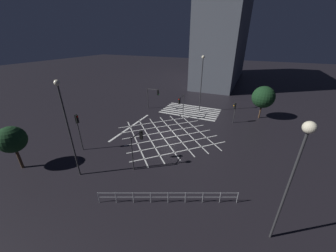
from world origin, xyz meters
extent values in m
plane|color=black|center=(0.00, 0.00, 0.00)|extent=(200.00, 200.00, 0.00)
cube|color=silver|center=(0.00, -7.12, 0.00)|extent=(9.91, 0.50, 0.01)
cube|color=silver|center=(0.00, -8.02, 0.00)|extent=(9.91, 0.50, 0.01)
cube|color=silver|center=(0.00, -8.92, 0.00)|extent=(9.91, 0.50, 0.01)
cube|color=silver|center=(0.00, -9.82, 0.00)|extent=(9.91, 0.50, 0.01)
cube|color=silver|center=(0.00, -10.72, 0.00)|extent=(9.91, 0.50, 0.01)
cube|color=silver|center=(0.00, -11.62, 0.00)|extent=(9.91, 0.50, 0.01)
cube|color=silver|center=(0.00, -12.52, 0.00)|extent=(9.91, 0.50, 0.01)
cube|color=silver|center=(3.11, -3.11, 0.00)|extent=(8.66, 8.66, 0.01)
cube|color=silver|center=(-3.11, -3.11, 0.00)|extent=(8.66, 8.66, 0.01)
cube|color=silver|center=(1.87, -1.87, 0.00)|extent=(8.66, 8.66, 0.01)
cube|color=silver|center=(-1.87, -1.87, 0.00)|extent=(8.66, 8.66, 0.01)
cube|color=silver|center=(0.62, -0.62, 0.00)|extent=(8.66, 8.66, 0.01)
cube|color=silver|center=(-0.62, -0.62, 0.00)|extent=(8.66, 8.66, 0.01)
cube|color=silver|center=(-0.62, 0.62, 0.00)|extent=(8.66, 8.66, 0.01)
cube|color=silver|center=(0.62, 0.62, 0.00)|extent=(8.66, 8.66, 0.01)
cube|color=silver|center=(-1.87, 1.87, 0.00)|extent=(8.66, 8.66, 0.01)
cube|color=silver|center=(1.87, 1.87, 0.00)|extent=(8.66, 8.66, 0.01)
cube|color=silver|center=(-3.11, 3.11, 0.00)|extent=(8.66, 8.66, 0.01)
cube|color=silver|center=(3.11, 3.11, 0.00)|extent=(8.66, 8.66, 0.01)
cube|color=silver|center=(6.00, 0.00, 0.00)|extent=(0.30, 9.91, 0.01)
cube|color=#4C515B|center=(0.00, -39.13, 13.96)|extent=(10.00, 33.10, 27.91)
cube|color=black|center=(5.03, -53.84, 2.00)|extent=(0.06, 1.40, 1.80)
cube|color=black|center=(5.03, -50.16, 2.00)|extent=(0.06, 1.40, 1.80)
cube|color=black|center=(5.03, -46.48, 2.00)|extent=(0.06, 1.40, 1.80)
cube|color=black|center=(5.03, -42.81, 2.00)|extent=(0.06, 1.40, 1.80)
cube|color=beige|center=(5.03, -39.13, 2.00)|extent=(0.06, 1.40, 1.80)
cube|color=black|center=(5.03, -35.45, 2.00)|extent=(0.06, 1.40, 1.80)
cube|color=black|center=(5.03, -31.77, 2.00)|extent=(0.06, 1.40, 1.80)
cube|color=beige|center=(5.03, -28.09, 2.00)|extent=(0.06, 1.40, 1.80)
cube|color=beige|center=(5.03, -24.42, 2.00)|extent=(0.06, 1.40, 1.80)
cube|color=black|center=(5.03, -53.84, 5.56)|extent=(0.06, 1.40, 1.80)
cube|color=beige|center=(5.03, -50.16, 5.56)|extent=(0.06, 1.40, 1.80)
cube|color=black|center=(5.03, -46.48, 5.56)|extent=(0.06, 1.40, 1.80)
cube|color=beige|center=(5.03, -42.81, 5.56)|extent=(0.06, 1.40, 1.80)
cube|color=beige|center=(5.03, -39.13, 5.56)|extent=(0.06, 1.40, 1.80)
cube|color=black|center=(5.03, -35.45, 5.56)|extent=(0.06, 1.40, 1.80)
cube|color=beige|center=(5.03, -31.77, 5.56)|extent=(0.06, 1.40, 1.80)
cube|color=black|center=(5.03, -28.09, 5.56)|extent=(0.06, 1.40, 1.80)
cube|color=beige|center=(5.03, -24.42, 5.56)|extent=(0.06, 1.40, 1.80)
cube|color=black|center=(5.03, -53.84, 9.12)|extent=(0.06, 1.40, 1.80)
cube|color=black|center=(5.03, -50.16, 9.12)|extent=(0.06, 1.40, 1.80)
cube|color=black|center=(5.03, -46.48, 9.12)|extent=(0.06, 1.40, 1.80)
cube|color=beige|center=(5.03, -42.81, 9.12)|extent=(0.06, 1.40, 1.80)
cube|color=beige|center=(5.03, -39.13, 9.12)|extent=(0.06, 1.40, 1.80)
cube|color=beige|center=(5.03, -35.45, 9.12)|extent=(0.06, 1.40, 1.80)
cube|color=beige|center=(5.03, -31.77, 9.12)|extent=(0.06, 1.40, 1.80)
cube|color=black|center=(5.03, -28.09, 9.12)|extent=(0.06, 1.40, 1.80)
cube|color=beige|center=(5.03, -24.42, 9.12)|extent=(0.06, 1.40, 1.80)
cube|color=black|center=(5.03, -53.84, 12.68)|extent=(0.06, 1.40, 1.80)
cube|color=beige|center=(5.03, -50.16, 12.68)|extent=(0.06, 1.40, 1.80)
cube|color=beige|center=(5.03, -46.48, 12.68)|extent=(0.06, 1.40, 1.80)
cube|color=black|center=(5.03, -42.81, 12.68)|extent=(0.06, 1.40, 1.80)
cube|color=beige|center=(5.03, -39.13, 12.68)|extent=(0.06, 1.40, 1.80)
cube|color=beige|center=(5.03, -35.45, 12.68)|extent=(0.06, 1.40, 1.80)
cube|color=beige|center=(5.03, -31.77, 12.68)|extent=(0.06, 1.40, 1.80)
cube|color=beige|center=(5.03, -28.09, 12.68)|extent=(0.06, 1.40, 1.80)
cube|color=black|center=(5.03, -24.42, 12.68)|extent=(0.06, 1.40, 1.80)
cube|color=beige|center=(5.03, -53.84, 16.24)|extent=(0.06, 1.40, 1.80)
cube|color=black|center=(5.03, -50.16, 16.24)|extent=(0.06, 1.40, 1.80)
cube|color=beige|center=(5.03, -46.48, 16.24)|extent=(0.06, 1.40, 1.80)
cube|color=beige|center=(5.03, -42.81, 16.24)|extent=(0.06, 1.40, 1.80)
cube|color=beige|center=(5.03, -39.13, 16.24)|extent=(0.06, 1.40, 1.80)
cube|color=black|center=(5.03, -35.45, 16.24)|extent=(0.06, 1.40, 1.80)
cube|color=black|center=(5.03, -31.77, 16.24)|extent=(0.06, 1.40, 1.80)
cube|color=black|center=(5.03, -28.09, 16.24)|extent=(0.06, 1.40, 1.80)
cube|color=black|center=(5.03, -24.42, 16.24)|extent=(0.06, 1.40, 1.80)
cube|color=beige|center=(5.03, -53.84, 19.80)|extent=(0.06, 1.40, 1.80)
cube|color=black|center=(5.03, -50.16, 19.80)|extent=(0.06, 1.40, 1.80)
cube|color=beige|center=(5.03, -46.48, 19.80)|extent=(0.06, 1.40, 1.80)
cube|color=black|center=(5.03, -42.81, 19.80)|extent=(0.06, 1.40, 1.80)
cube|color=beige|center=(5.03, -39.13, 19.80)|extent=(0.06, 1.40, 1.80)
cube|color=black|center=(5.03, -35.45, 19.80)|extent=(0.06, 1.40, 1.80)
cube|color=black|center=(5.03, -31.77, 19.80)|extent=(0.06, 1.40, 1.80)
cylinder|color=#2D2D30|center=(7.64, -7.96, 1.90)|extent=(0.11, 0.11, 3.81)
cylinder|color=#2D2D30|center=(6.57, -7.96, 3.66)|extent=(2.14, 0.09, 0.09)
cube|color=black|center=(5.50, -7.96, 3.21)|extent=(0.16, 0.28, 0.90)
sphere|color=black|center=(5.39, -7.96, 3.51)|extent=(0.18, 0.18, 0.18)
sphere|color=black|center=(5.39, -7.96, 3.21)|extent=(0.18, 0.18, 0.18)
sphere|color=green|center=(5.39, -7.96, 2.91)|extent=(0.18, 0.18, 0.18)
cube|color=black|center=(5.59, -7.96, 3.21)|extent=(0.02, 0.36, 0.98)
cylinder|color=#2D2D30|center=(0.04, 8.23, 1.82)|extent=(0.11, 0.11, 3.64)
cylinder|color=#2D2D30|center=(0.04, 7.34, 3.49)|extent=(0.09, 1.78, 0.09)
cube|color=black|center=(0.04, 6.45, 3.04)|extent=(0.28, 0.16, 0.90)
sphere|color=red|center=(0.04, 6.34, 3.34)|extent=(0.18, 0.18, 0.18)
sphere|color=black|center=(0.04, 6.34, 3.04)|extent=(0.18, 0.18, 0.18)
sphere|color=black|center=(0.04, 6.34, 2.74)|extent=(0.18, 0.18, 0.18)
cube|color=black|center=(0.04, 6.54, 3.04)|extent=(0.36, 0.02, 0.98)
cylinder|color=#2D2D30|center=(-7.57, -7.59, 1.61)|extent=(0.11, 0.11, 3.22)
cube|color=black|center=(-7.43, -7.59, 2.72)|extent=(0.16, 0.28, 0.90)
sphere|color=black|center=(-7.32, -7.59, 3.02)|extent=(0.18, 0.18, 0.18)
sphere|color=orange|center=(-7.32, -7.59, 2.72)|extent=(0.18, 0.18, 0.18)
sphere|color=black|center=(-7.32, -7.59, 2.42)|extent=(0.18, 0.18, 0.18)
cube|color=black|center=(-7.52, -7.59, 2.72)|extent=(0.02, 0.36, 0.98)
cylinder|color=#2D2D30|center=(0.55, -7.36, 1.82)|extent=(0.11, 0.11, 3.65)
cylinder|color=#2D2D30|center=(0.55, -6.36, 3.50)|extent=(0.09, 1.99, 0.09)
cube|color=black|center=(0.55, -5.37, 3.05)|extent=(0.28, 0.16, 0.90)
sphere|color=red|center=(0.55, -5.26, 3.35)|extent=(0.18, 0.18, 0.18)
sphere|color=black|center=(0.55, -5.26, 3.05)|extent=(0.18, 0.18, 0.18)
sphere|color=black|center=(0.55, -5.26, 2.75)|extent=(0.18, 0.18, 0.18)
cube|color=black|center=(0.55, -5.46, 3.05)|extent=(0.36, 0.02, 0.98)
cylinder|color=#2D2D30|center=(7.49, 7.60, 2.21)|extent=(0.11, 0.11, 4.43)
cube|color=black|center=(7.36, 7.60, 3.93)|extent=(0.16, 0.28, 0.90)
sphere|color=red|center=(7.25, 7.60, 4.23)|extent=(0.18, 0.18, 0.18)
sphere|color=black|center=(7.25, 7.60, 3.93)|extent=(0.18, 0.18, 0.18)
sphere|color=black|center=(7.25, 7.60, 3.63)|extent=(0.18, 0.18, 0.18)
cube|color=black|center=(7.45, 7.60, 3.93)|extent=(0.02, 0.36, 0.98)
cylinder|color=#2D2D30|center=(-12.09, 10.38, 3.93)|extent=(0.14, 0.14, 7.85)
sphere|color=#F4EAC6|center=(-12.09, 10.38, 8.04)|extent=(0.63, 0.63, 0.63)
cylinder|color=#2D2D30|center=(4.32, 10.97, 4.34)|extent=(0.14, 0.14, 8.68)
sphere|color=#F4EAC6|center=(4.32, 10.97, 8.81)|extent=(0.45, 0.45, 0.45)
cylinder|color=#2D2D30|center=(-1.46, -10.22, 4.49)|extent=(0.14, 0.14, 8.97)
sphere|color=#F4EAC6|center=(-1.46, -10.22, 9.12)|extent=(0.51, 0.51, 0.51)
cylinder|color=#473323|center=(10.47, 12.57, 1.15)|extent=(0.27, 0.27, 2.30)
sphere|color=#143319|center=(10.47, 12.57, 3.25)|extent=(2.54, 2.54, 2.54)
cylinder|color=#473323|center=(-11.18, -11.37, 1.12)|extent=(0.24, 0.24, 2.23)
sphere|color=#143319|center=(-11.18, -11.37, 3.50)|extent=(3.39, 3.39, 3.39)
cylinder|color=#9EA0A5|center=(0.21, 12.82, 0.53)|extent=(0.05, 0.05, 1.05)
cylinder|color=#9EA0A5|center=(-1.03, 12.26, 0.53)|extent=(0.05, 0.05, 1.05)
cylinder|color=#9EA0A5|center=(-2.28, 11.70, 0.53)|extent=(0.05, 0.05, 1.05)
cylinder|color=#9EA0A5|center=(-3.52, 11.14, 0.53)|extent=(0.05, 0.05, 1.05)
cylinder|color=#9EA0A5|center=(-4.77, 10.57, 0.53)|extent=(0.05, 0.05, 1.05)
cylinder|color=#9EA0A5|center=(-6.02, 10.01, 0.53)|extent=(0.05, 0.05, 1.05)
cylinder|color=#9EA0A5|center=(-7.26, 9.45, 0.53)|extent=(0.05, 0.05, 1.05)
cylinder|color=#9EA0A5|center=(-8.51, 8.89, 0.53)|extent=(0.05, 0.05, 1.05)
cylinder|color=#9EA0A5|center=(-9.76, 8.32, 0.53)|extent=(0.05, 0.05, 1.05)
cylinder|color=#9EA0A5|center=(-4.77, 10.57, 1.01)|extent=(9.99, 4.53, 0.04)
cylinder|color=#9EA0A5|center=(-4.77, 10.57, 0.58)|extent=(9.99, 4.53, 0.04)
camera|label=1|loc=(-9.24, 20.47, 11.92)|focal=20.00mm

